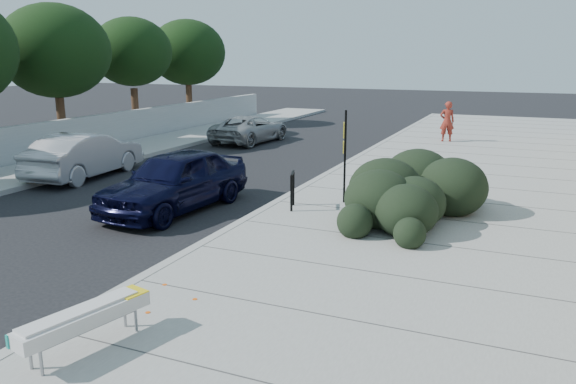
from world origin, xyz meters
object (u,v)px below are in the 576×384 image
at_px(suv_silver, 250,129).
at_px(sign_post, 345,151).
at_px(bike_rack, 292,187).
at_px(pedestrian, 447,121).
at_px(wagon_silver, 85,155).
at_px(bench, 85,318).
at_px(sedan_navy, 175,180).

bearing_deg(suv_silver, sign_post, 133.11).
height_order(bike_rack, pedestrian, pedestrian).
bearing_deg(wagon_silver, suv_silver, -104.18).
xyz_separation_m(bench, bike_rack, (-0.27, 7.72, 0.12)).
relative_size(bench, sedan_navy, 0.41).
xyz_separation_m(bench, wagon_silver, (-8.43, 9.16, 0.16)).
xyz_separation_m(bike_rack, suv_silver, (-6.67, 10.66, -0.09)).
xyz_separation_m(bench, pedestrian, (1.69, 21.34, 0.47)).
xyz_separation_m(bench, sign_post, (0.76, 8.81, 0.96)).
bearing_deg(bench, wagon_silver, 146.33).
bearing_deg(bench, suv_silver, 124.38).
bearing_deg(sign_post, suv_silver, 110.89).
relative_size(wagon_silver, suv_silver, 1.01).
height_order(sign_post, suv_silver, sign_post).
bearing_deg(bike_rack, wagon_silver, 152.15).
xyz_separation_m(bike_rack, sedan_navy, (-2.98, -0.89, 0.08)).
bearing_deg(sign_post, bench, -112.90).
relative_size(sign_post, pedestrian, 1.35).
bearing_deg(sign_post, wagon_silver, 159.88).
height_order(sedan_navy, wagon_silver, sedan_navy).
bearing_deg(sign_post, sedan_navy, -171.66).
bearing_deg(bench, sedan_navy, 129.11).
bearing_deg(bench, sign_post, 98.74).
xyz_separation_m(sedan_navy, wagon_silver, (-5.19, 2.33, -0.05)).
relative_size(bike_rack, wagon_silver, 0.21).
xyz_separation_m(sign_post, wagon_silver, (-9.20, 0.35, -0.80)).
bearing_deg(bike_rack, sedan_navy, 178.77).
distance_m(sign_post, pedestrian, 12.57).
relative_size(bike_rack, sedan_navy, 0.20).
distance_m(bike_rack, sign_post, 1.72).
bearing_deg(wagon_silver, pedestrian, -134.71).
relative_size(suv_silver, pedestrian, 2.49).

